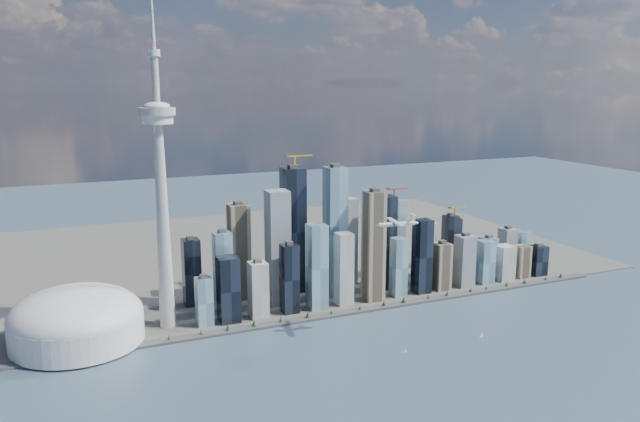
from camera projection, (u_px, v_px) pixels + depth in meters
name	position (u px, v px, depth m)	size (l,w,h in m)	color
ground	(424.00, 373.00, 872.26)	(4000.00, 4000.00, 0.00)	#35485D
seawall	(347.00, 312.00, 1096.68)	(1100.00, 22.00, 4.00)	#383838
land	(266.00, 251.00, 1501.44)	(1400.00, 900.00, 3.00)	#4C4C47
shoreline_trees	(347.00, 309.00, 1095.31)	(960.53, 7.20, 8.80)	#3F2D1E
skyscraper_cluster	(355.00, 253.00, 1181.66)	(736.00, 142.00, 265.79)	black
needle_tower	(161.00, 187.00, 987.05)	(56.00, 56.00, 550.50)	#A2A39E
dome_stadium	(77.00, 320.00, 963.23)	(200.00, 200.00, 86.00)	silver
airplane	(397.00, 223.00, 958.05)	(69.96, 62.08, 17.06)	silver
sailboat_west	(405.00, 350.00, 938.28)	(6.76, 4.24, 9.71)	white
sailboat_east	(482.00, 335.00, 994.77)	(6.81, 1.97, 9.47)	white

